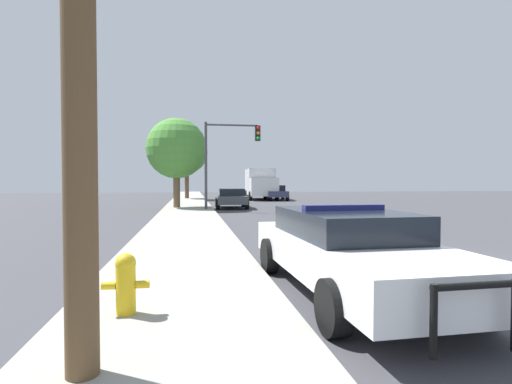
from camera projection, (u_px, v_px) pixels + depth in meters
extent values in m
plane|color=#3D3D42|center=(454.00, 275.00, 7.59)|extent=(110.00, 110.00, 0.00)
cube|color=#99968C|center=(181.00, 282.00, 6.76)|extent=(3.00, 110.00, 0.13)
cube|color=white|center=(350.00, 255.00, 6.33)|extent=(2.07, 5.26, 0.56)
cube|color=black|center=(343.00, 223.00, 6.57)|extent=(1.72, 2.75, 0.41)
cylinder|color=black|center=(475.00, 298.00, 4.94)|extent=(0.26, 0.68, 0.67)
cylinder|color=black|center=(333.00, 307.00, 4.58)|extent=(0.26, 0.68, 0.67)
cylinder|color=black|center=(359.00, 252.00, 8.10)|extent=(0.26, 0.68, 0.67)
cylinder|color=black|center=(270.00, 256.00, 7.74)|extent=(0.26, 0.68, 0.67)
cylinder|color=black|center=(434.00, 322.00, 3.58)|extent=(0.07, 0.07, 0.68)
cylinder|color=black|center=(476.00, 286.00, 3.66)|extent=(0.91, 0.10, 0.07)
cube|color=navy|center=(343.00, 208.00, 6.56)|extent=(1.38, 0.24, 0.09)
cube|color=navy|center=(405.00, 251.00, 6.51)|extent=(0.13, 3.74, 0.16)
cylinder|color=gold|center=(126.00, 290.00, 4.96)|extent=(0.24, 0.24, 0.60)
sphere|color=gold|center=(126.00, 263.00, 4.95)|extent=(0.25, 0.25, 0.25)
cylinder|color=gold|center=(109.00, 286.00, 4.93)|extent=(0.17, 0.10, 0.10)
cylinder|color=gold|center=(143.00, 284.00, 5.00)|extent=(0.17, 0.10, 0.10)
cylinder|color=#424247|center=(206.00, 166.00, 23.23)|extent=(0.16, 0.16, 5.08)
cylinder|color=#424247|center=(232.00, 125.00, 23.41)|extent=(3.06, 0.11, 0.11)
cube|color=black|center=(258.00, 133.00, 23.67)|extent=(0.30, 0.24, 0.90)
sphere|color=red|center=(258.00, 128.00, 23.54)|extent=(0.20, 0.20, 0.20)
sphere|color=orange|center=(258.00, 133.00, 23.54)|extent=(0.20, 0.20, 0.20)
sphere|color=green|center=(258.00, 138.00, 23.55)|extent=(0.20, 0.20, 0.20)
cube|color=#333856|center=(276.00, 194.00, 36.65)|extent=(2.16, 4.68, 0.53)
cube|color=black|center=(275.00, 188.00, 36.86)|extent=(1.73, 2.49, 0.51)
cylinder|color=black|center=(287.00, 197.00, 35.32)|extent=(0.30, 0.71, 0.69)
cylinder|color=black|center=(268.00, 197.00, 35.19)|extent=(0.30, 0.71, 0.69)
cylinder|color=black|center=(283.00, 196.00, 38.13)|extent=(0.30, 0.71, 0.69)
cylinder|color=black|center=(265.00, 196.00, 37.99)|extent=(0.30, 0.71, 0.69)
cube|color=#474C51|center=(231.00, 199.00, 26.13)|extent=(2.04, 4.32, 0.51)
cube|color=black|center=(231.00, 192.00, 25.90)|extent=(1.69, 2.28, 0.45)
cylinder|color=black|center=(217.00, 202.00, 27.34)|extent=(0.27, 0.66, 0.65)
cylinder|color=black|center=(243.00, 202.00, 27.55)|extent=(0.27, 0.66, 0.65)
cylinder|color=black|center=(218.00, 204.00, 24.73)|extent=(0.27, 0.66, 0.65)
cylinder|color=black|center=(247.00, 204.00, 24.94)|extent=(0.27, 0.66, 0.65)
cube|color=silver|center=(264.00, 187.00, 35.56)|extent=(2.55, 2.06, 1.61)
cube|color=#B2B2B7|center=(260.00, 182.00, 38.96)|extent=(2.72, 5.08, 2.51)
cylinder|color=black|center=(277.00, 196.00, 35.90)|extent=(0.33, 0.86, 0.84)
cylinder|color=black|center=(250.00, 196.00, 35.64)|extent=(0.33, 0.86, 0.84)
cylinder|color=black|center=(270.00, 194.00, 40.05)|extent=(0.33, 0.86, 0.84)
cylinder|color=black|center=(247.00, 194.00, 39.79)|extent=(0.33, 0.86, 0.84)
cylinder|color=brown|center=(187.00, 181.00, 37.69)|extent=(0.39, 0.39, 3.25)
sphere|color=#5B9947|center=(187.00, 152.00, 37.61)|extent=(3.94, 3.94, 3.94)
cylinder|color=brown|center=(177.00, 186.00, 24.85)|extent=(0.42, 0.42, 2.65)
sphere|color=#4C8E38|center=(176.00, 148.00, 24.78)|extent=(3.75, 3.75, 3.75)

